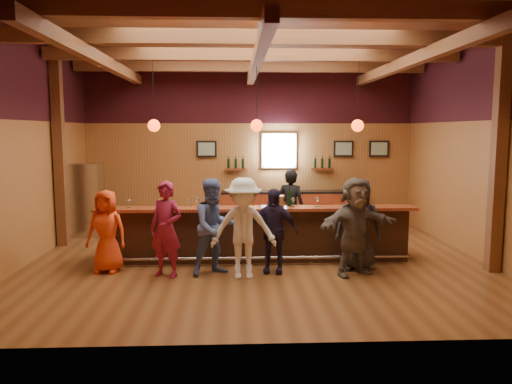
{
  "coord_description": "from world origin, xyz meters",
  "views": [
    {
      "loc": [
        -0.45,
        -9.85,
        2.6
      ],
      "look_at": [
        0.0,
        0.3,
        1.35
      ],
      "focal_mm": 35.0,
      "sensor_mm": 36.0,
      "label": 1
    }
  ],
  "objects_px": {
    "customer_redvest": "(166,229)",
    "customer_orange": "(107,231)",
    "customer_dark": "(359,224)",
    "bar_counter": "(257,233)",
    "back_bar_cabinet": "(294,208)",
    "bottle_a": "(289,199)",
    "customer_denim": "(214,227)",
    "customer_brown": "(355,227)",
    "stainless_fridge": "(87,200)",
    "customer_white": "(243,228)",
    "ice_bucket": "(279,201)",
    "bartender": "(291,208)",
    "customer_navy": "(273,231)"
  },
  "relations": [
    {
      "from": "stainless_fridge",
      "to": "customer_redvest",
      "type": "xyz_separation_m",
      "value": [
        2.44,
        -3.65,
        -0.04
      ]
    },
    {
      "from": "bar_counter",
      "to": "bottle_a",
      "type": "relative_size",
      "value": 16.16
    },
    {
      "from": "customer_orange",
      "to": "customer_denim",
      "type": "distance_m",
      "value": 2.01
    },
    {
      "from": "ice_bucket",
      "to": "customer_brown",
      "type": "bearing_deg",
      "value": -39.76
    },
    {
      "from": "customer_brown",
      "to": "customer_dark",
      "type": "height_order",
      "value": "customer_brown"
    },
    {
      "from": "customer_brown",
      "to": "bartender",
      "type": "height_order",
      "value": "customer_brown"
    },
    {
      "from": "customer_dark",
      "to": "bottle_a",
      "type": "bearing_deg",
      "value": 169.26
    },
    {
      "from": "bar_counter",
      "to": "bartender",
      "type": "height_order",
      "value": "bartender"
    },
    {
      "from": "bar_counter",
      "to": "back_bar_cabinet",
      "type": "bearing_deg",
      "value": 71.66
    },
    {
      "from": "customer_brown",
      "to": "customer_redvest",
      "type": "bearing_deg",
      "value": 154.34
    },
    {
      "from": "ice_bucket",
      "to": "bar_counter",
      "type": "bearing_deg",
      "value": 152.62
    },
    {
      "from": "back_bar_cabinet",
      "to": "customer_brown",
      "type": "relative_size",
      "value": 2.25
    },
    {
      "from": "stainless_fridge",
      "to": "bartender",
      "type": "xyz_separation_m",
      "value": [
        4.93,
        -1.37,
        -0.03
      ]
    },
    {
      "from": "bar_counter",
      "to": "stainless_fridge",
      "type": "height_order",
      "value": "stainless_fridge"
    },
    {
      "from": "back_bar_cabinet",
      "to": "customer_orange",
      "type": "xyz_separation_m",
      "value": [
        -4.0,
        -4.44,
        0.29
      ]
    },
    {
      "from": "customer_orange",
      "to": "customer_denim",
      "type": "xyz_separation_m",
      "value": [
        1.99,
        -0.24,
        0.11
      ]
    },
    {
      "from": "customer_dark",
      "to": "customer_redvest",
      "type": "bearing_deg",
      "value": -157.18
    },
    {
      "from": "bartender",
      "to": "customer_brown",
      "type": "bearing_deg",
      "value": 134.67
    },
    {
      "from": "stainless_fridge",
      "to": "bartender",
      "type": "relative_size",
      "value": 1.03
    },
    {
      "from": "stainless_fridge",
      "to": "customer_orange",
      "type": "xyz_separation_m",
      "value": [
        1.3,
        -3.32,
        -0.13
      ]
    },
    {
      "from": "back_bar_cabinet",
      "to": "bartender",
      "type": "relative_size",
      "value": 2.29
    },
    {
      "from": "bar_counter",
      "to": "customer_brown",
      "type": "height_order",
      "value": "customer_brown"
    },
    {
      "from": "stainless_fridge",
      "to": "bartender",
      "type": "distance_m",
      "value": 5.11
    },
    {
      "from": "customer_dark",
      "to": "bartender",
      "type": "bearing_deg",
      "value": 135.91
    },
    {
      "from": "customer_dark",
      "to": "customer_orange",
      "type": "bearing_deg",
      "value": -162.28
    },
    {
      "from": "customer_white",
      "to": "bottle_a",
      "type": "bearing_deg",
      "value": 47.1
    },
    {
      "from": "customer_orange",
      "to": "bottle_a",
      "type": "distance_m",
      "value": 3.54
    },
    {
      "from": "back_bar_cabinet",
      "to": "customer_dark",
      "type": "xyz_separation_m",
      "value": [
        0.67,
        -4.5,
        0.39
      ]
    },
    {
      "from": "bottle_a",
      "to": "stainless_fridge",
      "type": "bearing_deg",
      "value": 150.43
    },
    {
      "from": "back_bar_cabinet",
      "to": "customer_denim",
      "type": "relative_size",
      "value": 2.28
    },
    {
      "from": "customer_dark",
      "to": "bottle_a",
      "type": "height_order",
      "value": "customer_dark"
    },
    {
      "from": "customer_redvest",
      "to": "customer_brown",
      "type": "distance_m",
      "value": 3.38
    },
    {
      "from": "customer_redvest",
      "to": "customer_orange",
      "type": "bearing_deg",
      "value": -171.68
    },
    {
      "from": "stainless_fridge",
      "to": "customer_orange",
      "type": "distance_m",
      "value": 3.57
    },
    {
      "from": "bottle_a",
      "to": "customer_denim",
      "type": "bearing_deg",
      "value": -149.3
    },
    {
      "from": "back_bar_cabinet",
      "to": "customer_orange",
      "type": "bearing_deg",
      "value": -132.0
    },
    {
      "from": "customer_white",
      "to": "bottle_a",
      "type": "relative_size",
      "value": 4.59
    },
    {
      "from": "customer_redvest",
      "to": "customer_denim",
      "type": "distance_m",
      "value": 0.86
    },
    {
      "from": "customer_denim",
      "to": "customer_navy",
      "type": "height_order",
      "value": "customer_denim"
    },
    {
      "from": "customer_orange",
      "to": "ice_bucket",
      "type": "relative_size",
      "value": 7.21
    },
    {
      "from": "bar_counter",
      "to": "customer_brown",
      "type": "relative_size",
      "value": 3.54
    },
    {
      "from": "customer_brown",
      "to": "customer_dark",
      "type": "xyz_separation_m",
      "value": [
        0.16,
        0.35,
        -0.03
      ]
    },
    {
      "from": "stainless_fridge",
      "to": "ice_bucket",
      "type": "height_order",
      "value": "stainless_fridge"
    },
    {
      "from": "customer_white",
      "to": "customer_dark",
      "type": "distance_m",
      "value": 2.21
    },
    {
      "from": "customer_redvest",
      "to": "bottle_a",
      "type": "height_order",
      "value": "customer_redvest"
    },
    {
      "from": "bottle_a",
      "to": "ice_bucket",
      "type": "bearing_deg",
      "value": 173.7
    },
    {
      "from": "back_bar_cabinet",
      "to": "customer_navy",
      "type": "bearing_deg",
      "value": -101.56
    },
    {
      "from": "customer_denim",
      "to": "customer_brown",
      "type": "height_order",
      "value": "customer_brown"
    },
    {
      "from": "back_bar_cabinet",
      "to": "bottle_a",
      "type": "height_order",
      "value": "bottle_a"
    },
    {
      "from": "bar_counter",
      "to": "customer_navy",
      "type": "distance_m",
      "value": 1.11
    }
  ]
}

